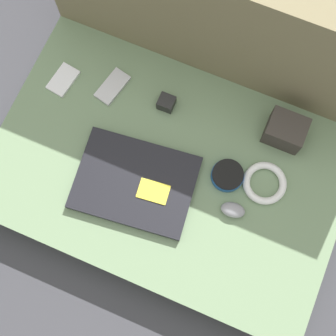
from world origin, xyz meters
TOP-DOWN VIEW (x-y plane):
  - ground_plane at (0.00, 0.00)m, footprint 8.00×8.00m
  - couch_seat at (0.00, 0.00)m, footprint 1.06×0.69m
  - couch_backrest at (0.00, 0.44)m, footprint 1.06×0.20m
  - laptop at (-0.07, -0.08)m, footprint 0.37×0.30m
  - computer_mouse at (0.22, -0.04)m, footprint 0.08×0.05m
  - speaker_puck at (0.17, 0.05)m, footprint 0.10×0.10m
  - phone_silver at (-0.27, 0.18)m, footprint 0.08×0.13m
  - phone_black at (-0.42, 0.14)m, footprint 0.08×0.11m
  - camera_pouch at (0.28, 0.24)m, footprint 0.11×0.09m
  - charger_brick at (-0.09, 0.19)m, footprint 0.05×0.05m
  - cable_coil at (0.28, 0.07)m, footprint 0.13×0.13m

SIDE VIEW (x-z plane):
  - ground_plane at x=0.00m, z-range 0.00..0.00m
  - couch_seat at x=0.00m, z-range 0.00..0.11m
  - phone_black at x=-0.42m, z-range 0.11..0.12m
  - phone_silver at x=-0.27m, z-range 0.11..0.12m
  - cable_coil at x=0.28m, z-range 0.11..0.13m
  - laptop at x=-0.07m, z-range 0.10..0.13m
  - computer_mouse at x=0.22m, z-range 0.11..0.14m
  - speaker_puck at x=0.17m, z-range 0.11..0.14m
  - charger_brick at x=-0.09m, z-range 0.11..0.15m
  - camera_pouch at x=0.28m, z-range 0.11..0.19m
  - couch_backrest at x=0.00m, z-range 0.00..0.53m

